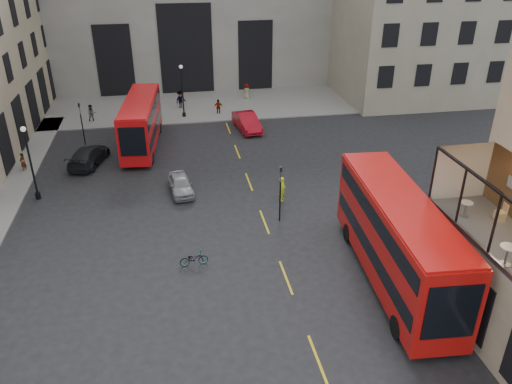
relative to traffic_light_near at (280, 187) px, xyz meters
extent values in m
plane|color=black|center=(1.00, -12.00, -2.42)|extent=(140.00, 140.00, 0.00)
cube|color=black|center=(5.98, -12.00, -0.42)|extent=(0.08, 9.20, 3.00)
cube|color=beige|center=(7.50, -7.00, 3.62)|extent=(3.00, 0.04, 2.90)
cube|color=slate|center=(6.00, -12.00, 2.28)|extent=(0.12, 10.00, 0.18)
cube|color=black|center=(6.00, -12.00, 5.03)|extent=(0.12, 10.00, 0.10)
cube|color=beige|center=(8.92, -8.80, 3.78)|extent=(0.04, 0.45, 0.55)
cube|color=tan|center=(7.50, -12.00, -0.17)|extent=(3.00, 11.00, 4.50)
cube|color=#98958D|center=(-4.00, 36.00, 6.58)|extent=(34.00, 10.00, 18.00)
cube|color=black|center=(-4.00, 30.96, 2.58)|extent=(6.00, 0.12, 10.00)
cube|color=black|center=(-12.00, 30.96, 1.58)|extent=(4.00, 0.12, 8.00)
cube|color=black|center=(4.00, 30.96, 1.58)|extent=(4.00, 0.12, 8.00)
cube|color=gray|center=(21.00, 28.00, 7.58)|extent=(16.00, 18.00, 20.00)
cube|color=slate|center=(-5.00, 26.00, -2.36)|extent=(40.00, 12.00, 0.12)
cylinder|color=black|center=(0.00, 0.00, -1.02)|extent=(0.10, 0.10, 2.80)
imported|color=black|center=(0.00, 0.00, 0.88)|extent=(0.16, 0.20, 1.00)
cylinder|color=black|center=(-14.00, 16.00, -1.02)|extent=(0.10, 0.10, 2.80)
imported|color=black|center=(-14.00, 16.00, 0.88)|extent=(0.16, 0.20, 1.00)
cylinder|color=black|center=(-16.00, 6.00, 0.08)|extent=(0.14, 0.14, 5.00)
cylinder|color=black|center=(-16.00, 6.00, -2.17)|extent=(0.36, 0.36, 0.50)
sphere|color=silver|center=(-16.00, 6.00, 2.73)|extent=(0.36, 0.36, 0.36)
cylinder|color=black|center=(-5.00, 22.00, 0.08)|extent=(0.14, 0.14, 5.00)
cylinder|color=black|center=(-5.00, 22.00, -2.17)|extent=(0.36, 0.36, 0.50)
sphere|color=silver|center=(-5.00, 22.00, 2.73)|extent=(0.36, 0.36, 0.36)
cube|color=#B80F0C|center=(4.50, -7.10, 0.18)|extent=(3.61, 12.35, 4.32)
cube|color=black|center=(4.50, -7.10, -0.43)|extent=(3.61, 11.69, 0.89)
cube|color=black|center=(4.50, -7.10, 1.51)|extent=(3.61, 11.69, 0.89)
cube|color=#B80F0C|center=(4.50, -7.10, 2.37)|extent=(3.49, 12.10, 0.13)
cylinder|color=black|center=(3.51, -3.12, -1.87)|extent=(0.39, 1.13, 1.11)
cylinder|color=black|center=(6.03, -3.30, -1.87)|extent=(0.39, 1.13, 1.11)
cylinder|color=black|center=(2.94, -11.27, -1.87)|extent=(0.39, 1.13, 1.11)
cylinder|color=black|center=(5.46, -11.44, -1.87)|extent=(0.39, 1.13, 1.11)
cube|color=red|center=(-8.90, 14.66, -0.15)|extent=(3.39, 10.80, 3.77)
cube|color=black|center=(-8.90, 14.66, -0.69)|extent=(3.38, 10.23, 0.77)
cube|color=black|center=(-8.90, 14.66, 1.00)|extent=(3.38, 10.23, 0.77)
cube|color=red|center=(-8.90, 14.66, 1.76)|extent=(3.28, 10.58, 0.12)
cylinder|color=black|center=(-9.67, 18.15, -1.94)|extent=(0.36, 0.99, 0.97)
cylinder|color=black|center=(-7.50, 17.95, -1.94)|extent=(0.36, 0.99, 0.97)
cylinder|color=black|center=(-10.33, 11.06, -1.94)|extent=(0.36, 0.99, 0.97)
cylinder|color=black|center=(-8.17, 10.86, -1.94)|extent=(0.36, 0.99, 0.97)
imported|color=gray|center=(-6.09, 5.16, -1.78)|extent=(1.94, 3.91, 1.28)
imported|color=#A40A16|center=(0.70, 17.27, -1.62)|extent=(2.36, 5.09, 1.62)
imported|color=black|center=(-13.14, 11.58, -1.70)|extent=(3.29, 5.39, 1.46)
imported|color=gray|center=(-5.79, -3.94, -2.01)|extent=(1.61, 0.67, 0.83)
imported|color=#C8EB18|center=(0.80, 2.73, -1.55)|extent=(0.59, 0.74, 1.76)
imported|color=gray|center=(-13.99, 22.04, -1.52)|extent=(0.97, 0.81, 1.81)
imported|color=gray|center=(-5.15, 24.96, -1.44)|extent=(1.45, 1.38, 1.98)
imported|color=gray|center=(-1.43, 22.31, -1.62)|extent=(0.97, 0.47, 1.61)
imported|color=gray|center=(2.33, 27.30, -1.55)|extent=(1.02, 0.95, 1.75)
imported|color=gray|center=(-18.00, 11.03, -1.66)|extent=(0.56, 0.66, 1.52)
cylinder|color=silver|center=(6.35, -12.67, 3.00)|extent=(0.67, 0.67, 0.04)
cylinder|color=slate|center=(6.35, -12.67, 2.59)|extent=(0.09, 0.09, 0.79)
cylinder|color=slate|center=(6.35, -12.67, 2.19)|extent=(0.49, 0.49, 0.03)
cylinder|color=silver|center=(6.86, -8.80, 2.89)|extent=(0.59, 0.59, 0.04)
cylinder|color=slate|center=(6.86, -8.80, 2.54)|extent=(0.08, 0.08, 0.69)
cylinder|color=slate|center=(6.86, -8.80, 2.19)|extent=(0.43, 0.43, 0.03)
cube|color=#D2B479|center=(8.26, -9.44, 2.40)|extent=(0.44, 0.44, 0.45)
cube|color=#D2B479|center=(8.45, -9.45, 2.82)|extent=(0.07, 0.42, 0.40)
camera|label=1|loc=(-6.49, -27.20, 13.92)|focal=35.00mm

